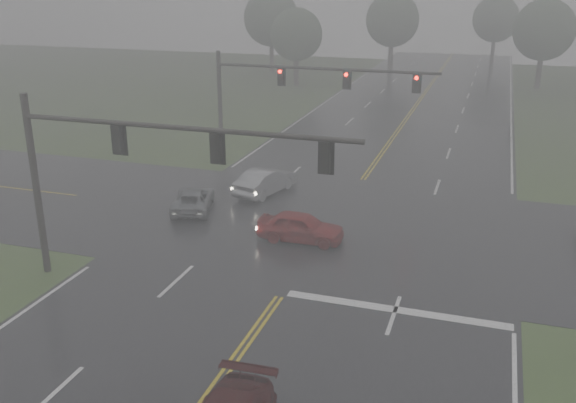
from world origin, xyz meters
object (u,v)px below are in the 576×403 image
(sedan_red, at_px, (301,241))
(sedan_silver, at_px, (266,193))
(signal_gantry_far, at_px, (285,87))
(car_grey, at_px, (194,210))
(signal_gantry_near, at_px, (123,158))

(sedan_red, bearing_deg, sedan_silver, 32.45)
(sedan_red, height_order, signal_gantry_far, signal_gantry_far)
(sedan_red, relative_size, sedan_silver, 0.92)
(sedan_silver, relative_size, signal_gantry_far, 0.31)
(sedan_silver, relative_size, car_grey, 1.06)
(sedan_silver, xyz_separation_m, signal_gantry_near, (-1.17, -12.55, 5.35))
(sedan_red, distance_m, car_grey, 7.09)
(sedan_silver, bearing_deg, signal_gantry_near, 99.10)
(sedan_red, xyz_separation_m, car_grey, (-6.72, 2.26, 0.00))
(signal_gantry_near, xyz_separation_m, signal_gantry_far, (0.36, 18.54, -0.18))
(car_grey, distance_m, signal_gantry_far, 11.25)
(sedan_silver, height_order, car_grey, sedan_silver)
(sedan_silver, distance_m, signal_gantry_near, 13.69)
(signal_gantry_near, bearing_deg, sedan_silver, 84.65)
(sedan_silver, height_order, signal_gantry_far, signal_gantry_far)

